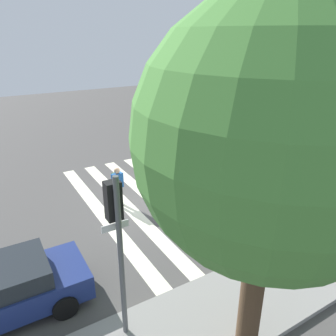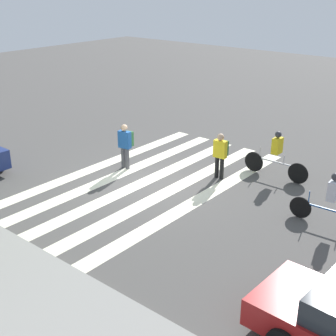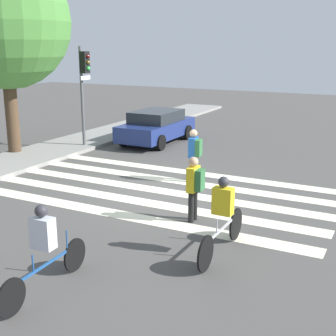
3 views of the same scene
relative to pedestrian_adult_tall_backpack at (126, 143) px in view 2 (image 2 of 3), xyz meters
The scene contains 6 objects.
ground_plane 1.72m from the pedestrian_adult_tall_backpack, 161.76° to the left, with size 60.00×60.00×0.00m, color #4C4947.
crosswalk_stripes 1.71m from the pedestrian_adult_tall_backpack, 161.76° to the left, with size 4.99×10.00×0.01m.
pedestrian_adult_tall_backpack is the anchor object (origin of this frame).
pedestrian_child_with_backpack 3.41m from the pedestrian_adult_tall_backpack, 155.82° to the right, with size 0.46×0.38×1.60m.
cyclist_mid_street 5.27m from the pedestrian_adult_tall_backpack, 149.69° to the right, with size 2.39×0.40×1.65m.
cyclist_far_lane 7.36m from the pedestrian_adult_tall_backpack, behind, with size 2.34×0.41×1.60m.
Camera 2 is at (-9.81, 10.72, 6.41)m, focal length 50.00 mm.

